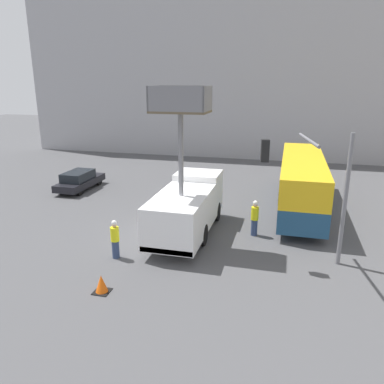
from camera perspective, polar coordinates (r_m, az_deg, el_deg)
The scene contains 9 objects.
ground_plane at distance 19.34m, azimuth -4.04°, elevation -6.53°, with size 120.00×120.00×0.00m, color #4C4C4F.
building_backdrop_far at distance 42.86m, azimuth 7.19°, elevation 19.70°, with size 44.00×10.00×20.06m.
utility_truck at distance 18.82m, azimuth -0.70°, elevation -1.82°, with size 2.51×6.89×7.38m.
city_bus at distance 23.55m, azimuth 16.38°, elevation 1.87°, with size 2.44×11.28×3.19m.
traffic_light_pole at distance 15.98m, azimuth 18.34°, elevation 2.21°, with size 3.59×3.33×5.63m.
road_worker_near_truck at distance 16.92m, azimuth -11.64°, elevation -7.07°, with size 0.38×0.38×1.78m.
road_worker_directing at distance 19.18m, azimuth 9.52°, elevation -3.93°, with size 0.38×0.38×1.85m.
traffic_cone_near_truck at distance 14.69m, azimuth -13.63°, elevation -13.50°, with size 0.60×0.60×0.69m.
parked_car_curbside at distance 28.21m, azimuth -16.78°, elevation 1.73°, with size 1.73×4.42×1.37m.
Camera 1 is at (5.76, -16.85, 7.56)m, focal length 35.00 mm.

